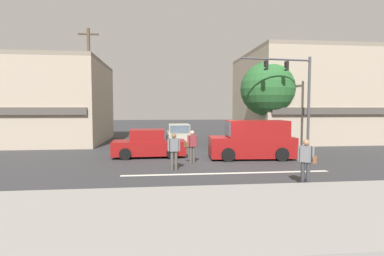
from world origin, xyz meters
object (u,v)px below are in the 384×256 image
at_px(utility_pole_near_left, 89,87).
at_px(van_waiting_far, 253,140).
at_px(pedestrian_foreground_with_bag, 306,159).
at_px(pedestrian_mid_crossing, 174,149).
at_px(pedestrian_far_side, 192,145).
at_px(traffic_light_mast, 296,87).
at_px(sedan_crossing_leftbound, 149,145).
at_px(sedan_approaching_near, 179,135).
at_px(utility_pole_far_right, 299,94).
at_px(street_tree, 268,89).

bearing_deg(utility_pole_near_left, van_waiting_far, -30.06).
height_order(utility_pole_near_left, pedestrian_foreground_with_bag, utility_pole_near_left).
relative_size(pedestrian_mid_crossing, pedestrian_far_side, 1.00).
bearing_deg(traffic_light_mast, van_waiting_far, -142.01).
height_order(traffic_light_mast, sedan_crossing_leftbound, traffic_light_mast).
bearing_deg(pedestrian_foreground_with_bag, sedan_approaching_near, 105.96).
bearing_deg(pedestrian_far_side, traffic_light_mast, 29.47).
relative_size(sedan_approaching_near, pedestrian_foreground_with_bag, 2.46).
distance_m(traffic_light_mast, van_waiting_far, 5.82).
xyz_separation_m(traffic_light_mast, van_waiting_far, (-3.85, -3.01, -3.17)).
relative_size(utility_pole_far_right, sedan_crossing_leftbound, 1.86).
relative_size(sedan_approaching_near, sedan_crossing_leftbound, 0.99).
xyz_separation_m(van_waiting_far, sedan_crossing_leftbound, (-5.75, 1.18, -0.29)).
relative_size(van_waiting_far, pedestrian_foreground_with_bag, 2.82).
bearing_deg(utility_pole_near_left, pedestrian_mid_crossing, -57.18).
xyz_separation_m(pedestrian_foreground_with_bag, pedestrian_mid_crossing, (-4.55, 3.22, -0.00)).
bearing_deg(pedestrian_mid_crossing, sedan_crossing_leftbound, 107.69).
xyz_separation_m(street_tree, utility_pole_far_right, (3.76, 2.68, -0.24)).
height_order(traffic_light_mast, sedan_approaching_near, traffic_light_mast).
bearing_deg(sedan_approaching_near, van_waiting_far, -62.32).
xyz_separation_m(street_tree, pedestrian_far_side, (-6.47, -6.88, -3.28)).
bearing_deg(utility_pole_far_right, pedestrian_far_side, -136.92).
relative_size(traffic_light_mast, pedestrian_mid_crossing, 3.71).
height_order(sedan_approaching_near, van_waiting_far, van_waiting_far).
bearing_deg(sedan_crossing_leftbound, street_tree, 27.59).
distance_m(utility_pole_near_left, van_waiting_far, 12.01).
relative_size(utility_pole_near_left, sedan_approaching_near, 2.03).
bearing_deg(street_tree, utility_pole_near_left, 179.69).
xyz_separation_m(utility_pole_near_left, van_waiting_far, (10.00, -5.78, -3.31)).
xyz_separation_m(street_tree, pedestrian_mid_crossing, (-7.44, -8.45, -3.28)).
relative_size(traffic_light_mast, van_waiting_far, 1.32).
bearing_deg(traffic_light_mast, pedestrian_foreground_with_bag, -112.98).
relative_size(utility_pole_far_right, pedestrian_far_side, 4.60).
xyz_separation_m(street_tree, pedestrian_foreground_with_bag, (-2.89, -11.67, -3.28)).
bearing_deg(street_tree, pedestrian_foreground_with_bag, -103.90).
height_order(utility_pole_far_right, sedan_approaching_near, utility_pole_far_right).
xyz_separation_m(sedan_approaching_near, sedan_crossing_leftbound, (-2.11, -5.76, 0.00)).
xyz_separation_m(street_tree, traffic_light_mast, (0.91, -2.71, -0.05)).
relative_size(street_tree, sedan_approaching_near, 1.53).
height_order(street_tree, pedestrian_far_side, street_tree).
bearing_deg(van_waiting_far, sedan_crossing_leftbound, 168.44).
relative_size(van_waiting_far, pedestrian_far_side, 2.82).
relative_size(traffic_light_mast, sedan_crossing_leftbound, 1.50).
relative_size(utility_pole_far_right, pedestrian_foreground_with_bag, 4.60).
distance_m(traffic_light_mast, pedestrian_foreground_with_bag, 10.25).
bearing_deg(sedan_approaching_near, sedan_crossing_leftbound, -110.16).
distance_m(sedan_approaching_near, pedestrian_foreground_with_bag, 13.41).
bearing_deg(traffic_light_mast, sedan_crossing_leftbound, -169.20).
distance_m(utility_pole_near_left, utility_pole_far_right, 16.89).
bearing_deg(van_waiting_far, street_tree, 62.81).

